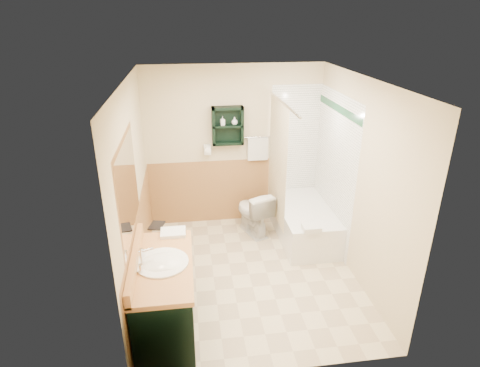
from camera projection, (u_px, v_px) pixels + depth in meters
name	position (u px, v px, depth m)	size (l,w,h in m)	color
floor	(249.00, 274.00, 5.06)	(3.00, 3.00, 0.00)	beige
back_wall	(234.00, 146.00, 5.97)	(2.60, 0.04, 2.40)	beige
left_wall	(132.00, 194.00, 4.42)	(0.04, 3.00, 2.40)	beige
right_wall	(360.00, 181.00, 4.75)	(0.04, 3.00, 2.40)	beige
ceiling	(251.00, 78.00, 4.10)	(2.60, 3.00, 0.04)	white
wainscot_left	(142.00, 248.00, 4.70)	(2.98, 2.98, 1.00)	#B58649
wainscot_back	(234.00, 190.00, 6.21)	(2.58, 2.58, 1.00)	#B58649
mirror_frame	(128.00, 189.00, 3.81)	(1.30, 1.30, 1.00)	brown
mirror_glass	(128.00, 189.00, 3.81)	(1.20, 1.20, 0.90)	white
tile_right	(333.00, 170.00, 5.49)	(1.50, 1.50, 2.10)	white
tile_back	(301.00, 154.00, 6.12)	(0.95, 0.95, 2.10)	white
tile_accent	(339.00, 109.00, 5.15)	(1.50, 1.50, 0.10)	#144627
wall_shelf	(228.00, 126.00, 5.71)	(0.45, 0.15, 0.55)	black
hair_dryer	(207.00, 150.00, 5.84)	(0.10, 0.24, 0.18)	white
towel_bar	(258.00, 137.00, 5.89)	(0.40, 0.06, 0.40)	silver
curtain_rod	(283.00, 103.00, 5.02)	(0.03, 0.03, 1.60)	silver
shower_curtain	(277.00, 162.00, 5.51)	(1.05, 1.05, 1.70)	beige
vanity	(165.00, 296.00, 4.07)	(0.59, 1.24, 0.79)	black
bathtub	(303.00, 221.00, 5.85)	(0.72, 1.50, 0.48)	white
toilet	(253.00, 212.00, 5.89)	(0.38, 0.68, 0.66)	white
counter_towel	(173.00, 232.00, 4.42)	(0.27, 0.21, 0.04)	silver
vanity_book	(149.00, 218.00, 4.55)	(0.16, 0.02, 0.21)	black
tub_towel	(311.00, 228.00, 5.10)	(0.22, 0.19, 0.07)	silver
soap_bottle_a	(223.00, 123.00, 5.68)	(0.06, 0.13, 0.06)	white
soap_bottle_b	(235.00, 122.00, 5.70)	(0.09, 0.11, 0.09)	white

